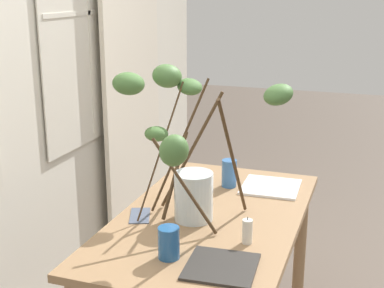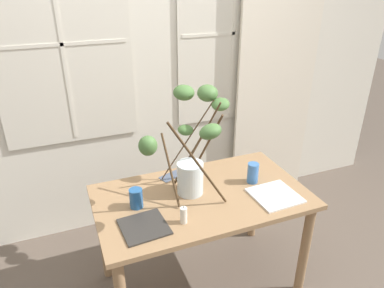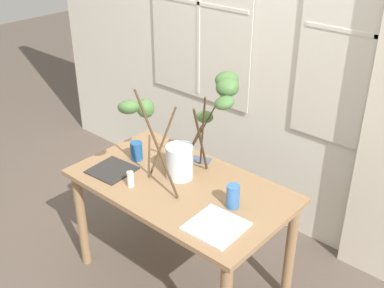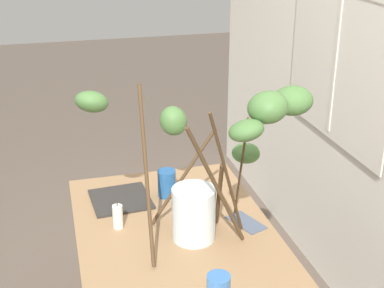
% 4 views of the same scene
% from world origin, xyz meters
% --- Properties ---
extents(ground, '(14.00, 14.00, 0.00)m').
position_xyz_m(ground, '(0.00, 0.00, 0.00)').
color(ground, brown).
extents(back_wall_with_windows, '(4.58, 0.14, 3.04)m').
position_xyz_m(back_wall_with_windows, '(0.00, 0.99, 1.52)').
color(back_wall_with_windows, silver).
rests_on(back_wall_with_windows, ground).
extents(dining_table, '(1.31, 0.75, 0.74)m').
position_xyz_m(dining_table, '(0.00, 0.00, 0.63)').
color(dining_table, '#93704C').
rests_on(dining_table, ground).
extents(vase_with_branches, '(0.64, 0.82, 0.63)m').
position_xyz_m(vase_with_branches, '(-0.03, 0.11, 1.04)').
color(vase_with_branches, silver).
rests_on(vase_with_branches, dining_table).
extents(drinking_glass_blue_left, '(0.08, 0.08, 0.12)m').
position_xyz_m(drinking_glass_blue_left, '(-0.41, 0.03, 0.80)').
color(drinking_glass_blue_left, '#235693').
rests_on(drinking_glass_blue_left, dining_table).
extents(drinking_glass_blue_right, '(0.07, 0.07, 0.14)m').
position_xyz_m(drinking_glass_blue_right, '(0.37, 0.02, 0.81)').
color(drinking_glass_blue_right, '#386BAD').
rests_on(drinking_glass_blue_right, dining_table).
extents(plate_square_left, '(0.26, 0.26, 0.01)m').
position_xyz_m(plate_square_left, '(-0.41, -0.17, 0.74)').
color(plate_square_left, '#2D2B28').
rests_on(plate_square_left, dining_table).
extents(plate_square_right, '(0.28, 0.28, 0.01)m').
position_xyz_m(plate_square_right, '(0.41, -0.18, 0.74)').
color(plate_square_right, white).
rests_on(plate_square_right, dining_table).
extents(napkin_folded, '(0.18, 0.14, 0.00)m').
position_xyz_m(napkin_folded, '(-0.10, 0.28, 0.74)').
color(napkin_folded, '#4C566B').
rests_on(napkin_folded, dining_table).
extents(pillar_candle, '(0.04, 0.04, 0.11)m').
position_xyz_m(pillar_candle, '(-0.20, -0.21, 0.79)').
color(pillar_candle, silver).
rests_on(pillar_candle, dining_table).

